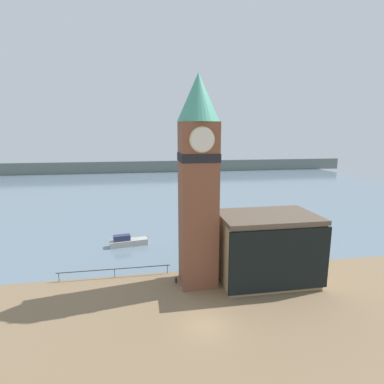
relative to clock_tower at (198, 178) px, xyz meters
The scene contains 8 objects.
ground_plane 14.59m from the clock_tower, 95.28° to the right, with size 160.00×160.00×0.00m, color #846B4C.
water 64.21m from the clock_tower, 90.67° to the left, with size 160.00×120.00×0.00m.
far_shoreline 103.49m from the clock_tower, 90.41° to the left, with size 180.00×3.00×5.00m.
pier_railing 14.98m from the clock_tower, 163.72° to the left, with size 13.16×0.08×1.09m.
clock_tower is the anchor object (origin of this frame).
pier_building 11.44m from the clock_tower, ahead, with size 11.07×7.26×7.89m.
boat_near 19.38m from the clock_tower, 122.98° to the left, with size 5.79×2.54×1.76m.
mooring_bollard_near 12.10m from the clock_tower, behind, with size 0.31×0.31×0.64m.
Camera 1 is at (-5.27, -23.36, 16.81)m, focal length 28.00 mm.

